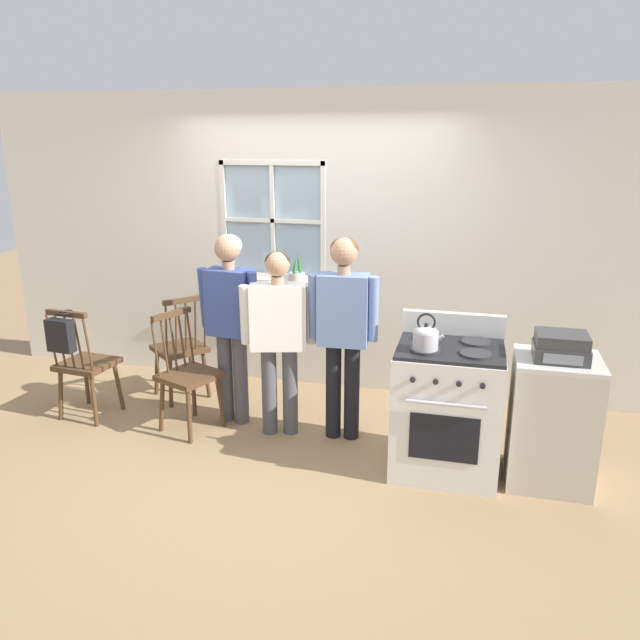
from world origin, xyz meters
The scene contains 14 objects.
ground_plane centered at (0.00, 0.00, 0.00)m, with size 16.00×16.00×0.00m, color #937551.
wall_back centered at (0.02, 1.40, 1.34)m, with size 6.40×0.16×2.70m.
chair_by_window centered at (-1.70, 0.20, 0.46)m, with size 0.46×0.44×0.97m.
chair_near_wall centered at (-0.76, 0.19, 0.46)m, with size 0.53×0.54×0.97m.
chair_center_cluster centered at (-1.10, 0.76, 0.46)m, with size 0.58×0.58×0.97m.
person_elderly_left centered at (-0.46, 0.41, 0.95)m, with size 0.52×0.24×1.57m.
person_teen_center centered at (-0.02, 0.30, 0.88)m, with size 0.59×0.31×1.47m.
person_adult_right centered at (0.48, 0.34, 0.97)m, with size 0.53×0.24×1.59m.
stove centered at (1.29, 0.04, 0.47)m, with size 0.73×0.68×1.08m.
kettle centered at (1.13, -0.09, 1.02)m, with size 0.21×0.17×0.25m.
potted_plant centered at (-0.17, 1.31, 1.09)m, with size 0.15×0.15×0.29m.
handbag centered at (-1.72, -0.03, 0.80)m, with size 0.23×0.20×0.31m.
side_counter centered at (1.99, 0.04, 0.45)m, with size 0.55×0.50×0.90m.
stereo centered at (1.99, 0.02, 0.99)m, with size 0.34×0.29×0.18m.
Camera 1 is at (1.40, -4.07, 2.30)m, focal length 35.00 mm.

